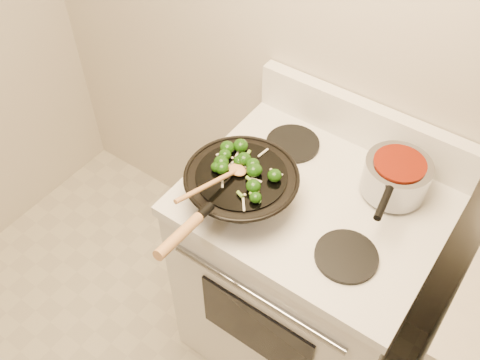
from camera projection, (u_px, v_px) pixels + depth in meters
The scene contains 5 objects.
stove at pixel (304, 274), 1.99m from camera, with size 0.78×0.67×1.08m.
wok at pixel (241, 186), 1.58m from camera, with size 0.34×0.57×0.20m.
stirfry at pixel (242, 165), 1.56m from camera, with size 0.22×0.24×0.04m.
wooden_spoon at pixel (221, 178), 1.51m from camera, with size 0.08×0.26×0.07m.
saucepan at pixel (396, 177), 1.61m from camera, with size 0.20×0.32×0.12m.
Camera 1 is at (0.17, 0.16, 2.18)m, focal length 40.00 mm.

